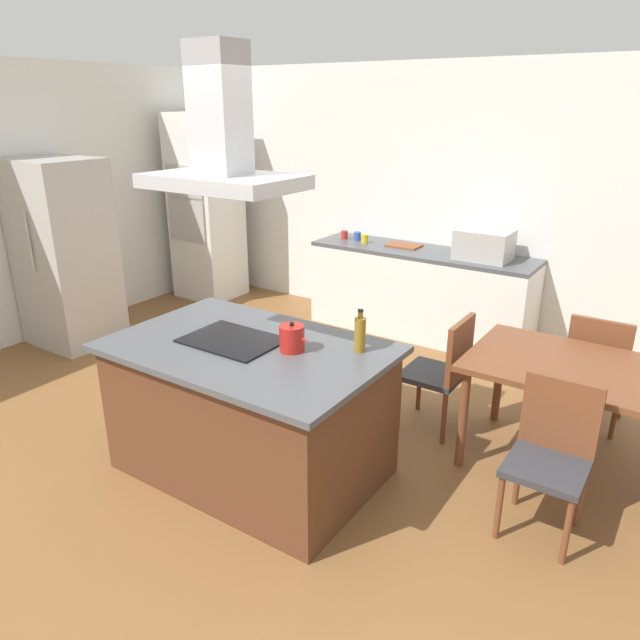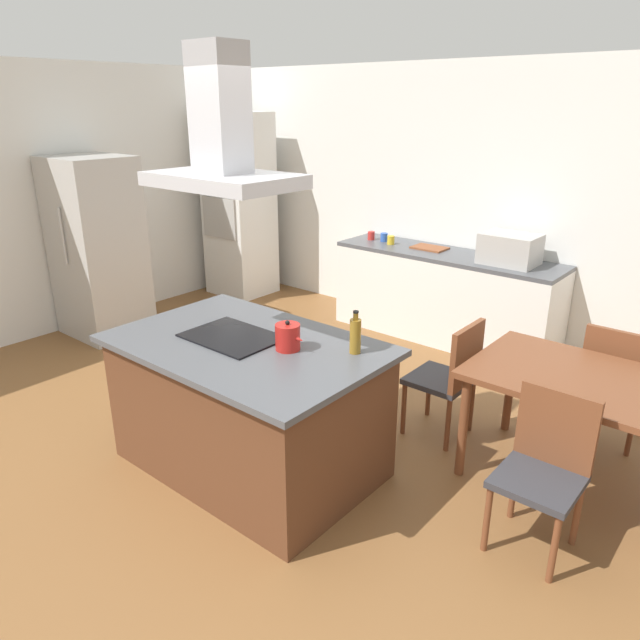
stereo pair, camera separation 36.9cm
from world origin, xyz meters
name	(u,v)px [view 2 (the right image)]	position (x,y,z in m)	size (l,w,h in m)	color
ground	(377,387)	(0.00, 1.50, 0.00)	(16.00, 16.00, 0.00)	brown
wall_back	(482,204)	(0.00, 3.25, 1.35)	(7.20, 0.10, 2.70)	white
wall_left	(90,197)	(-3.45, 1.00, 1.35)	(0.10, 8.80, 2.70)	white
kitchen_island	(249,405)	(0.00, 0.00, 0.45)	(1.73, 1.14, 0.90)	#59331E
cooktop	(232,337)	(-0.13, 0.00, 0.91)	(0.60, 0.44, 0.01)	black
tea_kettle	(288,337)	(0.28, 0.09, 0.98)	(0.20, 0.15, 0.19)	#B21E19
olive_oil_bottle	(355,335)	(0.62, 0.31, 1.01)	(0.07, 0.07, 0.27)	olive
back_counter	(444,296)	(-0.14, 2.88, 0.45)	(2.31, 0.62, 0.90)	white
countertop_microwave	(510,249)	(0.49, 2.88, 1.04)	(0.50, 0.38, 0.28)	#B2AFAA
coffee_mug_red	(371,236)	(-1.08, 2.89, 0.95)	(0.08, 0.08, 0.09)	red
coffee_mug_blue	(384,237)	(-0.92, 2.91, 0.95)	(0.08, 0.08, 0.09)	#2D56B2
coffee_mug_yellow	(391,240)	(-0.79, 2.84, 0.95)	(0.08, 0.08, 0.09)	gold
cutting_board	(430,248)	(-0.38, 2.93, 0.91)	(0.34, 0.24, 0.02)	brown
wall_oven_stack	(239,206)	(-2.90, 2.65, 1.10)	(0.70, 0.66, 2.20)	white
refrigerator	(98,248)	(-2.98, 0.75, 0.91)	(0.80, 0.73, 1.82)	#B2AFAA
dining_table	(589,391)	(1.75, 1.18, 0.67)	(1.40, 0.90, 0.75)	brown
chair_facing_island	(546,462)	(1.75, 0.52, 0.51)	(0.42, 0.42, 0.89)	#333338
chair_at_left_end	(451,373)	(0.84, 1.18, 0.51)	(0.42, 0.42, 0.89)	#333338
chair_facing_back_wall	(615,378)	(1.75, 1.85, 0.51)	(0.42, 0.42, 0.89)	#333338
range_hood	(221,142)	(-0.13, 0.00, 2.10)	(0.90, 0.55, 0.78)	#ADADB2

